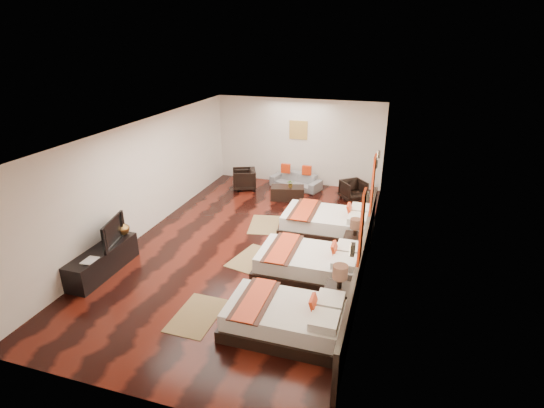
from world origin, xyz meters
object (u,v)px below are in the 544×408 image
(book, at_px, (84,260))
(tv, at_px, (109,232))
(tv_console, at_px, (103,261))
(bed_mid, at_px, (311,264))
(nightstand_b, at_px, (354,243))
(table_plant, at_px, (291,184))
(bed_far, at_px, (329,223))
(coffee_table, at_px, (287,193))
(armchair_right, at_px, (353,190))
(bed_near, at_px, (287,318))
(figurine, at_px, (122,227))
(nightstand_a, at_px, (338,297))
(sofa, at_px, (296,181))
(armchair_left, at_px, (244,179))

(book, bearing_deg, tv, 86.19)
(tv_console, height_order, tv, tv)
(bed_mid, height_order, nightstand_b, nightstand_b)
(bed_mid, height_order, table_plant, bed_mid)
(bed_far, bearing_deg, coffee_table, 129.07)
(bed_far, xyz_separation_m, armchair_right, (0.30, 2.53, 0.01))
(book, distance_m, table_plant, 6.30)
(bed_near, height_order, figurine, figurine)
(nightstand_a, distance_m, book, 4.98)
(nightstand_a, bearing_deg, armchair_right, 94.44)
(nightstand_a, relative_size, figurine, 2.86)
(book, bearing_deg, bed_mid, 21.53)
(nightstand_a, bearing_deg, tv, 177.46)
(book, bearing_deg, bed_far, 41.69)
(tv_console, xyz_separation_m, sofa, (2.58, 6.30, -0.03))
(tv_console, height_order, armchair_left, armchair_left)
(tv, relative_size, figurine, 2.88)
(nightstand_a, relative_size, armchair_right, 1.49)
(armchair_left, bearing_deg, coffee_table, 51.52)
(bed_near, distance_m, figurine, 4.46)
(bed_near, xyz_separation_m, armchair_left, (-3.19, 6.38, 0.07))
(bed_far, bearing_deg, table_plant, 127.67)
(sofa, height_order, coffee_table, sofa)
(bed_far, bearing_deg, bed_near, -90.04)
(armchair_right, bearing_deg, tv_console, -167.26)
(nightstand_b, bearing_deg, bed_far, 128.40)
(tv, bearing_deg, nightstand_b, -80.47)
(bed_mid, bearing_deg, armchair_left, 125.19)
(tv_console, bearing_deg, bed_near, -9.28)
(nightstand_a, relative_size, nightstand_b, 1.10)
(bed_far, relative_size, book, 7.10)
(bed_near, bearing_deg, tv, 167.06)
(bed_mid, relative_size, nightstand_a, 2.18)
(bed_mid, xyz_separation_m, armchair_left, (-3.19, 4.52, 0.05))
(nightstand_a, relative_size, tv, 0.99)
(book, relative_size, table_plant, 1.27)
(bed_far, xyz_separation_m, armchair_left, (-3.19, 2.44, 0.04))
(bed_mid, xyz_separation_m, table_plant, (-1.51, 4.04, 0.24))
(coffee_table, bearing_deg, nightstand_b, -51.14)
(bed_far, distance_m, armchair_left, 4.02)
(nightstand_b, xyz_separation_m, armchair_left, (-3.94, 3.38, 0.02))
(nightstand_b, relative_size, book, 2.84)
(sofa, bearing_deg, bed_far, -45.03)
(bed_near, relative_size, armchair_left, 2.78)
(bed_mid, relative_size, coffee_table, 2.17)
(bed_far, height_order, sofa, bed_far)
(nightstand_b, distance_m, book, 5.69)
(nightstand_b, bearing_deg, armchair_left, 139.34)
(bed_mid, distance_m, figurine, 4.24)
(nightstand_b, height_order, table_plant, nightstand_b)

